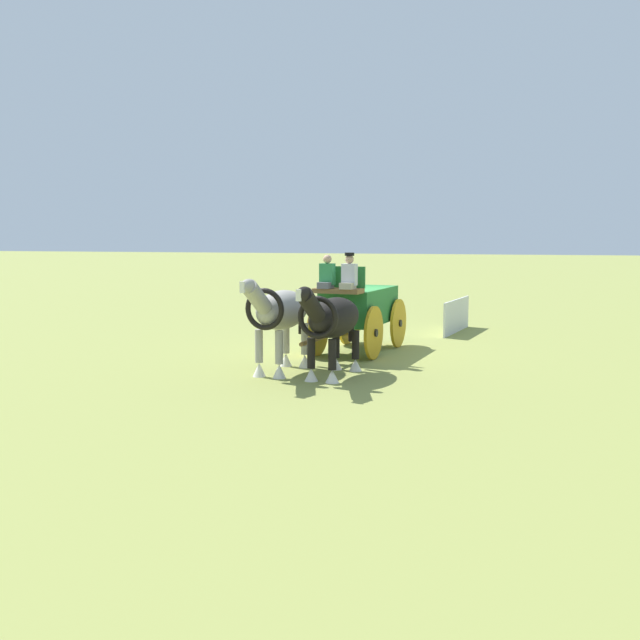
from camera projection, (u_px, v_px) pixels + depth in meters
ground_plane at (359, 351)px, 20.27m from camera, size 220.00×220.00×0.00m
show_wagon at (358, 308)px, 19.96m from camera, size 5.90×2.01×2.77m
draft_horse_near at (332, 320)px, 16.42m from camera, size 3.21×1.13×2.16m
draft_horse_off at (280, 313)px, 16.90m from camera, size 3.11×1.13×2.29m
sponsor_banner at (457, 316)px, 24.22m from camera, size 3.18×0.50×1.10m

